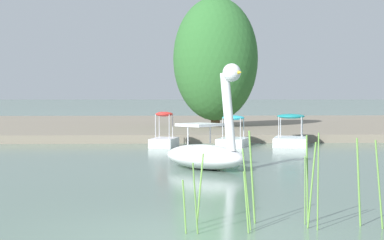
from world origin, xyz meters
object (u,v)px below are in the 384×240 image
at_px(pedal_boat_cyan, 233,137).
at_px(tree_willow_near_path, 215,59).
at_px(swan_boat, 207,150).
at_px(pedal_boat_red, 164,137).
at_px(pedal_boat_teal, 291,136).

relative_size(pedal_boat_cyan, tree_willow_near_path, 0.30).
distance_m(swan_boat, pedal_boat_cyan, 8.40).
bearing_deg(pedal_boat_red, tree_willow_near_path, 72.23).
relative_size(swan_boat, tree_willow_near_path, 0.43).
relative_size(swan_boat, pedal_boat_teal, 1.29).
bearing_deg(swan_boat, tree_willow_near_path, 84.62).
bearing_deg(pedal_boat_teal, tree_willow_near_path, 106.04).
distance_m(pedal_boat_cyan, pedal_boat_red, 2.91).
height_order(pedal_boat_red, tree_willow_near_path, tree_willow_near_path).
relative_size(pedal_boat_teal, tree_willow_near_path, 0.33).
bearing_deg(tree_willow_near_path, pedal_boat_red, -107.77).
bearing_deg(swan_boat, pedal_boat_teal, 63.58).
distance_m(pedal_boat_teal, pedal_boat_cyan, 2.43).
bearing_deg(swan_boat, pedal_boat_cyan, 78.64).
distance_m(swan_boat, tree_willow_near_path, 17.36).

